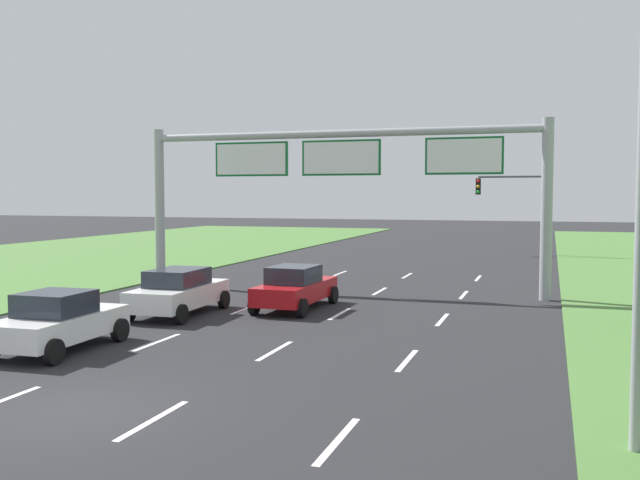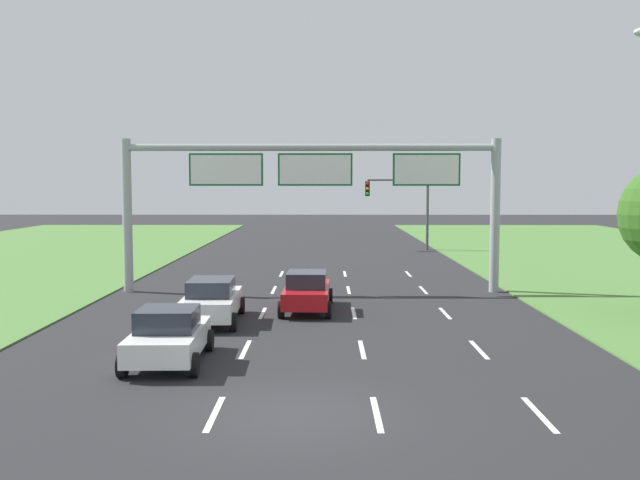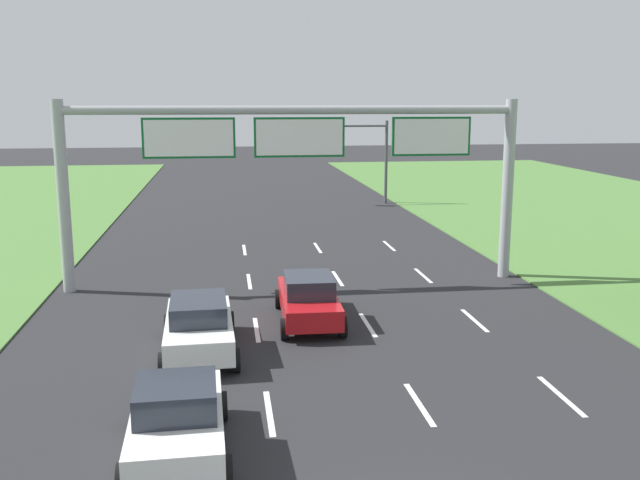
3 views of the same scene
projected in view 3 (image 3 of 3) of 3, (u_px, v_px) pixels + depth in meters
name	position (u px, v px, depth m)	size (l,w,h in m)	color
lane_dashes_inner_right	(461.00, 469.00, 13.69)	(0.14, 44.40, 0.01)	white
lane_dashes_slip	(631.00, 457.00, 14.16)	(0.14, 44.40, 0.01)	white
car_near_red	(309.00, 299.00, 22.59)	(2.06, 4.42, 1.55)	red
car_lead_silver	(199.00, 325.00, 19.86)	(2.19, 4.46, 1.57)	white
car_mid_lane	(177.00, 419.00, 14.09)	(2.14, 4.03, 1.56)	white
sign_gantry	(297.00, 154.00, 26.56)	(17.24, 0.44, 7.00)	#9EA0A5
traffic_light_mast	(358.00, 147.00, 47.83)	(4.76, 0.49, 5.60)	#47494F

